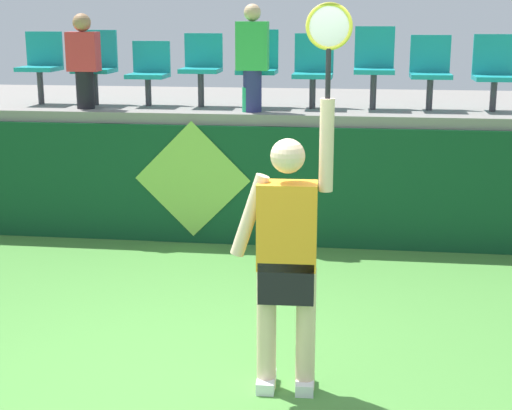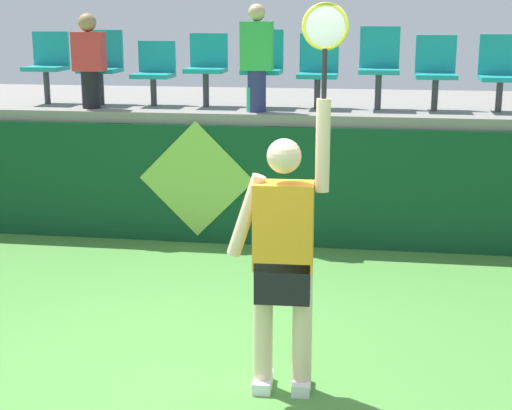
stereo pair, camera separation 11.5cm
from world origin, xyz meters
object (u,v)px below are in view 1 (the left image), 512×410
object	(u,v)px
stadium_chair_4	(258,64)
stadium_chair_3	(202,65)
stadium_chair_1	(96,63)
stadium_chair_0	(41,63)
stadium_chair_6	(374,63)
water_bottle	(246,100)
spectator_1	(252,56)
tennis_player	(288,253)
stadium_chair_7	(430,69)
stadium_chair_5	(313,68)
spectator_0	(84,59)
stadium_chair_2	(149,70)
stadium_chair_8	(494,70)

from	to	relation	value
stadium_chair_4	stadium_chair_3	bearing A→B (deg)	-179.48
stadium_chair_1	stadium_chair_4	world-z (taller)	stadium_chair_4
stadium_chair_0	stadium_chair_6	bearing A→B (deg)	0.09
water_bottle	stadium_chair_4	xyz separation A→B (m)	(0.07, 0.49, 0.35)
stadium_chair_4	spectator_1	distance (m)	0.46
stadium_chair_0	stadium_chair_3	world-z (taller)	stadium_chair_0
tennis_player	stadium_chair_7	distance (m)	4.29
water_bottle	stadium_chair_6	bearing A→B (deg)	19.78
stadium_chair_0	stadium_chair_5	world-z (taller)	stadium_chair_0
stadium_chair_1	stadium_chair_6	distance (m)	3.20
stadium_chair_1	stadium_chair_7	size ratio (longest dim) A/B	1.06
stadium_chair_1	stadium_chair_7	world-z (taller)	stadium_chair_1
spectator_1	spectator_0	bearing A→B (deg)	178.79
stadium_chair_2	stadium_chair_7	size ratio (longest dim) A/B	0.90
stadium_chair_5	stadium_chair_6	bearing A→B (deg)	0.12
stadium_chair_7	spectator_0	bearing A→B (deg)	-173.90
stadium_chair_0	stadium_chair_8	size ratio (longest dim) A/B	1.02
stadium_chair_5	spectator_1	bearing A→B (deg)	-144.39
water_bottle	spectator_1	distance (m)	0.47
tennis_player	stadium_chair_1	distance (m)	4.89
water_bottle	stadium_chair_8	xyz separation A→B (m)	(2.66, 0.49, 0.31)
stadium_chair_5	stadium_chair_6	distance (m)	0.67
spectator_1	stadium_chair_6	bearing A→B (deg)	19.13
stadium_chair_1	spectator_0	bearing A→B (deg)	-90.00
stadium_chair_0	stadium_chair_7	bearing A→B (deg)	0.03
stadium_chair_1	stadium_chair_3	xyz separation A→B (m)	(1.25, -0.01, -0.01)
water_bottle	stadium_chair_4	bearing A→B (deg)	82.20
stadium_chair_6	spectator_1	xyz separation A→B (m)	(-1.30, -0.45, 0.09)
stadium_chair_0	spectator_0	size ratio (longest dim) A/B	0.80
stadium_chair_3	stadium_chair_5	xyz separation A→B (m)	(1.27, 0.01, -0.02)
stadium_chair_8	spectator_0	xyz separation A→B (m)	(-4.49, -0.41, 0.10)
tennis_player	stadium_chair_4	size ratio (longest dim) A/B	2.92
spectator_1	stadium_chair_5	bearing A→B (deg)	35.61
spectator_1	stadium_chair_1	bearing A→B (deg)	166.68
stadium_chair_2	stadium_chair_4	bearing A→B (deg)	0.32
spectator_0	stadium_chair_3	bearing A→B (deg)	17.87
spectator_1	stadium_chair_7	bearing A→B (deg)	13.15
stadium_chair_4	stadium_chair_2	bearing A→B (deg)	-179.68
stadium_chair_3	stadium_chair_0	bearing A→B (deg)	179.96
tennis_player	stadium_chair_5	xyz separation A→B (m)	(-0.10, 4.02, 0.91)
stadium_chair_1	spectator_1	distance (m)	1.95
water_bottle	stadium_chair_5	world-z (taller)	stadium_chair_5
stadium_chair_0	spectator_0	xyz separation A→B (m)	(0.67, -0.40, 0.07)
stadium_chair_8	spectator_0	bearing A→B (deg)	-174.77
stadium_chair_8	stadium_chair_7	bearing A→B (deg)	-179.71
stadium_chair_0	stadium_chair_8	distance (m)	5.16
stadium_chair_3	stadium_chair_4	size ratio (longest dim) A/B	0.95
tennis_player	stadium_chair_5	size ratio (longest dim) A/B	3.06
water_bottle	stadium_chair_2	bearing A→B (deg)	158.02
stadium_chair_5	tennis_player	bearing A→B (deg)	-88.64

